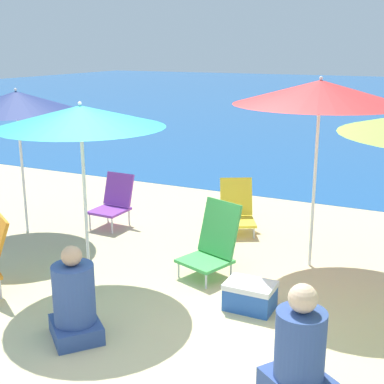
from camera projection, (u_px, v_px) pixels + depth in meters
ground_plane at (145, 320)px, 5.14m from camera, size 60.00×60.00×0.00m
beach_umbrella_red at (320, 92)px, 5.89m from camera, size 1.94×1.94×2.23m
beach_umbrella_teal at (80, 117)px, 5.47m from camera, size 1.76×1.76×2.01m
beach_umbrella_navy at (17, 102)px, 7.12m from camera, size 1.72×1.72×2.01m
beach_chair_purple at (114, 201)px, 7.79m from camera, size 0.48×0.60×0.75m
beach_chair_green at (213, 243)px, 6.09m from camera, size 0.68×0.72×0.84m
beach_chair_yellow at (237, 209)px, 7.57m from camera, size 0.69×0.76×0.73m
person_seated_near at (74, 302)px, 4.75m from camera, size 0.64×0.63×0.88m
person_seated_far at (300, 352)px, 3.96m from camera, size 0.64×0.62×0.91m
cooler_box at (250, 296)px, 5.34m from camera, size 0.49×0.35×0.28m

